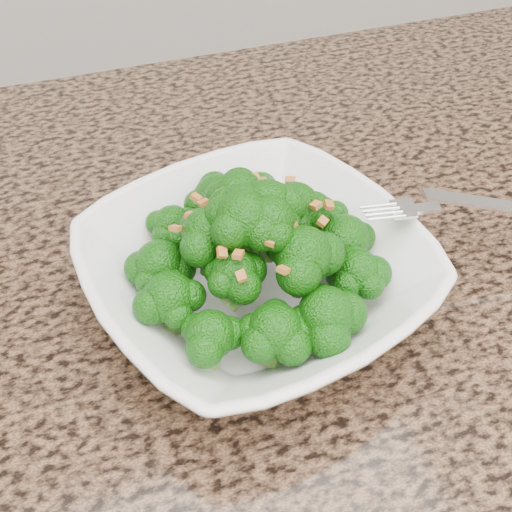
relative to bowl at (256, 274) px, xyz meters
name	(u,v)px	position (x,y,z in m)	size (l,w,h in m)	color
granite_counter	(236,438)	(-0.05, -0.10, -0.05)	(1.64, 1.04, 0.03)	brown
bowl	(256,274)	(0.00, 0.00, 0.00)	(0.25, 0.25, 0.06)	white
broccoli_pile	(256,207)	(0.00, 0.00, 0.07)	(0.22, 0.22, 0.07)	#12580A
garlic_topping	(256,161)	(0.00, 0.00, 0.11)	(0.13, 0.13, 0.01)	#B56D2C
fork	(430,208)	(0.14, -0.01, 0.04)	(0.18, 0.03, 0.01)	silver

